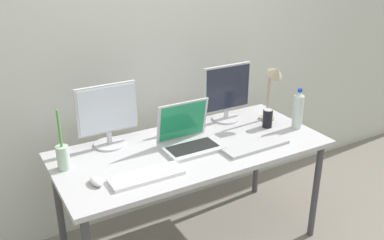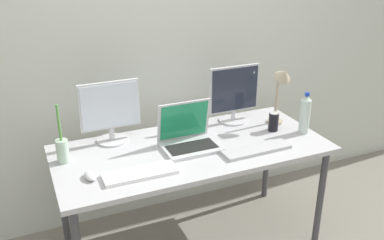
{
  "view_description": "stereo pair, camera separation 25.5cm",
  "coord_description": "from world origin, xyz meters",
  "px_view_note": "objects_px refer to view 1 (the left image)",
  "views": [
    {
      "loc": [
        -1.16,
        -2.04,
        1.92
      ],
      "look_at": [
        0.0,
        0.0,
        0.92
      ],
      "focal_mm": 40.0,
      "sensor_mm": 36.0,
      "label": 1
    },
    {
      "loc": [
        -0.93,
        -2.16,
        1.92
      ],
      "look_at": [
        0.0,
        0.0,
        0.92
      ],
      "focal_mm": 40.0,
      "sensor_mm": 36.0,
      "label": 2
    }
  ],
  "objects_px": {
    "water_bottle": "(298,110)",
    "bamboo_vase": "(63,156)",
    "keyboard_main": "(256,146)",
    "keyboard_aux": "(147,176)",
    "work_desk": "(192,156)",
    "monitor_left": "(108,114)",
    "monitor_center": "(227,92)",
    "laptop_silver": "(188,137)",
    "soda_can_near_keyboard": "(268,118)",
    "desk_lamp": "(274,83)",
    "mouse_by_keyboard": "(96,181)"
  },
  "relations": [
    {
      "from": "water_bottle",
      "to": "bamboo_vase",
      "type": "bearing_deg",
      "value": 171.97
    },
    {
      "from": "keyboard_main",
      "to": "keyboard_aux",
      "type": "distance_m",
      "value": 0.73
    },
    {
      "from": "work_desk",
      "to": "monitor_left",
      "type": "xyz_separation_m",
      "value": [
        -0.43,
        0.27,
        0.27
      ]
    },
    {
      "from": "work_desk",
      "to": "water_bottle",
      "type": "distance_m",
      "value": 0.79
    },
    {
      "from": "keyboard_main",
      "to": "water_bottle",
      "type": "height_order",
      "value": "water_bottle"
    },
    {
      "from": "monitor_left",
      "to": "work_desk",
      "type": "bearing_deg",
      "value": -32.6
    },
    {
      "from": "monitor_center",
      "to": "keyboard_main",
      "type": "bearing_deg",
      "value": -100.97
    },
    {
      "from": "laptop_silver",
      "to": "keyboard_aux",
      "type": "distance_m",
      "value": 0.44
    },
    {
      "from": "work_desk",
      "to": "monitor_left",
      "type": "height_order",
      "value": "monitor_left"
    },
    {
      "from": "keyboard_aux",
      "to": "soda_can_near_keyboard",
      "type": "bearing_deg",
      "value": 12.78
    },
    {
      "from": "laptop_silver",
      "to": "desk_lamp",
      "type": "relative_size",
      "value": 0.81
    },
    {
      "from": "keyboard_aux",
      "to": "mouse_by_keyboard",
      "type": "relative_size",
      "value": 3.75
    },
    {
      "from": "monitor_left",
      "to": "bamboo_vase",
      "type": "height_order",
      "value": "monitor_left"
    },
    {
      "from": "keyboard_main",
      "to": "mouse_by_keyboard",
      "type": "relative_size",
      "value": 4.03
    },
    {
      "from": "monitor_left",
      "to": "monitor_center",
      "type": "xyz_separation_m",
      "value": [
        0.85,
        -0.02,
        -0.0
      ]
    },
    {
      "from": "work_desk",
      "to": "bamboo_vase",
      "type": "xyz_separation_m",
      "value": [
        -0.75,
        0.12,
        0.14
      ]
    },
    {
      "from": "bamboo_vase",
      "to": "keyboard_main",
      "type": "bearing_deg",
      "value": -16.32
    },
    {
      "from": "work_desk",
      "to": "monitor_center",
      "type": "distance_m",
      "value": 0.56
    },
    {
      "from": "monitor_left",
      "to": "mouse_by_keyboard",
      "type": "xyz_separation_m",
      "value": [
        -0.22,
        -0.4,
        -0.19
      ]
    },
    {
      "from": "keyboard_aux",
      "to": "soda_can_near_keyboard",
      "type": "xyz_separation_m",
      "value": [
        0.99,
        0.21,
        0.05
      ]
    },
    {
      "from": "monitor_center",
      "to": "laptop_silver",
      "type": "relative_size",
      "value": 1.17
    },
    {
      "from": "keyboard_main",
      "to": "bamboo_vase",
      "type": "relative_size",
      "value": 1.23
    },
    {
      "from": "monitor_center",
      "to": "soda_can_near_keyboard",
      "type": "relative_size",
      "value": 3.15
    },
    {
      "from": "mouse_by_keyboard",
      "to": "work_desk",
      "type": "bearing_deg",
      "value": 3.08
    },
    {
      "from": "desk_lamp",
      "to": "bamboo_vase",
      "type": "bearing_deg",
      "value": 178.55
    },
    {
      "from": "keyboard_main",
      "to": "soda_can_near_keyboard",
      "type": "xyz_separation_m",
      "value": [
        0.26,
        0.21,
        0.05
      ]
    },
    {
      "from": "keyboard_aux",
      "to": "soda_can_near_keyboard",
      "type": "relative_size",
      "value": 3.21
    },
    {
      "from": "work_desk",
      "to": "soda_can_near_keyboard",
      "type": "relative_size",
      "value": 13.25
    },
    {
      "from": "keyboard_main",
      "to": "desk_lamp",
      "type": "distance_m",
      "value": 0.52
    },
    {
      "from": "monitor_left",
      "to": "monitor_center",
      "type": "distance_m",
      "value": 0.85
    },
    {
      "from": "laptop_silver",
      "to": "water_bottle",
      "type": "height_order",
      "value": "water_bottle"
    },
    {
      "from": "bamboo_vase",
      "to": "soda_can_near_keyboard",
      "type": "bearing_deg",
      "value": -4.4
    },
    {
      "from": "mouse_by_keyboard",
      "to": "soda_can_near_keyboard",
      "type": "distance_m",
      "value": 1.25
    },
    {
      "from": "laptop_silver",
      "to": "soda_can_near_keyboard",
      "type": "bearing_deg",
      "value": -0.92
    },
    {
      "from": "mouse_by_keyboard",
      "to": "soda_can_near_keyboard",
      "type": "height_order",
      "value": "soda_can_near_keyboard"
    },
    {
      "from": "water_bottle",
      "to": "soda_can_near_keyboard",
      "type": "bearing_deg",
      "value": 146.19
    },
    {
      "from": "monitor_left",
      "to": "keyboard_aux",
      "type": "bearing_deg",
      "value": -85.55
    },
    {
      "from": "monitor_left",
      "to": "bamboo_vase",
      "type": "bearing_deg",
      "value": -153.79
    },
    {
      "from": "keyboard_main",
      "to": "keyboard_aux",
      "type": "relative_size",
      "value": 1.07
    },
    {
      "from": "monitor_left",
      "to": "water_bottle",
      "type": "relative_size",
      "value": 1.41
    },
    {
      "from": "bamboo_vase",
      "to": "mouse_by_keyboard",
      "type": "bearing_deg",
      "value": -67.15
    },
    {
      "from": "laptop_silver",
      "to": "mouse_by_keyboard",
      "type": "relative_size",
      "value": 3.15
    },
    {
      "from": "work_desk",
      "to": "monitor_left",
      "type": "bearing_deg",
      "value": 147.4
    },
    {
      "from": "work_desk",
      "to": "monitor_left",
      "type": "relative_size",
      "value": 4.26
    },
    {
      "from": "keyboard_main",
      "to": "bamboo_vase",
      "type": "bearing_deg",
      "value": 162.32
    },
    {
      "from": "mouse_by_keyboard",
      "to": "desk_lamp",
      "type": "xyz_separation_m",
      "value": [
        1.33,
        0.21,
        0.27
      ]
    },
    {
      "from": "water_bottle",
      "to": "bamboo_vase",
      "type": "distance_m",
      "value": 1.52
    },
    {
      "from": "mouse_by_keyboard",
      "to": "soda_can_near_keyboard",
      "type": "bearing_deg",
      "value": -1.71
    },
    {
      "from": "monitor_center",
      "to": "soda_can_near_keyboard",
      "type": "xyz_separation_m",
      "value": [
        0.17,
        -0.25,
        -0.14
      ]
    },
    {
      "from": "mouse_by_keyboard",
      "to": "soda_can_near_keyboard",
      "type": "relative_size",
      "value": 0.86
    }
  ]
}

